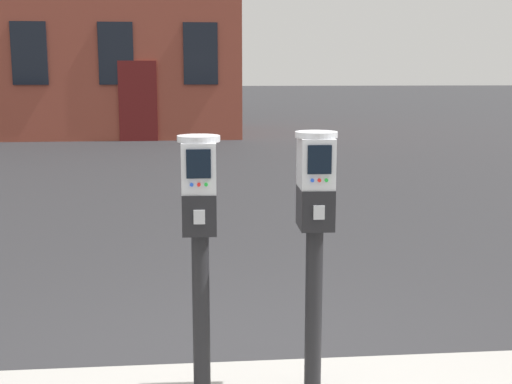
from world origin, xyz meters
TOP-DOWN VIEW (x-y plane):
  - parking_meter_near_kerb at (-0.26, -0.21)m, footprint 0.22×0.25m
  - parking_meter_twin_adjacent at (0.33, -0.21)m, footprint 0.22×0.25m

SIDE VIEW (x-z plane):
  - parking_meter_near_kerb at x=-0.26m, z-range 0.40..1.79m
  - parking_meter_twin_adjacent at x=0.33m, z-range 0.41..1.81m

